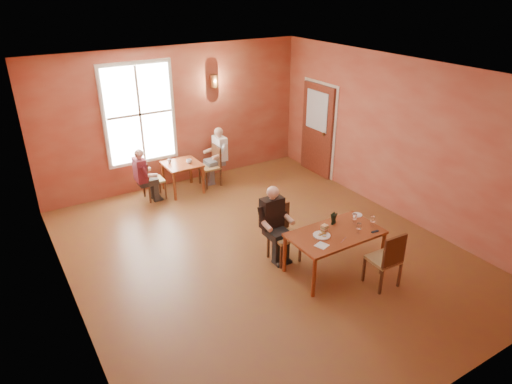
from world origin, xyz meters
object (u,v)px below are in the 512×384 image
main_table (334,251)px  second_table (183,177)px  chair_diner_white (210,166)px  diner_white (211,159)px  chair_diner_maroon (154,179)px  diner_maroon (152,174)px  diner_main (286,228)px  chair_empty (383,258)px  chair_diner_main (284,235)px

main_table → second_table: main_table is taller
main_table → chair_diner_white: chair_diner_white is taller
chair_diner_white → diner_white: diner_white is taller
chair_diner_maroon → diner_white: bearing=90.0°
diner_maroon → chair_diner_maroon: bearing=90.0°
diner_white → chair_diner_maroon: diner_white is taller
chair_diner_white → diner_main: bearing=174.7°
chair_empty → diner_white: diner_white is taller
chair_diner_white → diner_maroon: bearing=90.0°
diner_white → diner_main: bearing=174.2°
chair_diner_main → second_table: (-0.34, 3.34, -0.14)m
main_table → diner_white: bearing=92.3°
main_table → diner_maroon: 4.28m
main_table → second_table: bearing=101.9°
chair_diner_white → diner_white: (0.03, 0.00, 0.16)m
chair_diner_main → second_table: bearing=-84.2°
chair_empty → diner_maroon: 5.03m
chair_diner_main → diner_white: (0.34, 3.34, 0.14)m
second_table → chair_diner_maroon: size_ratio=0.86×
main_table → chair_diner_main: bearing=127.6°
diner_maroon → chair_diner_main: bearing=17.0°
chair_empty → diner_white: (-0.54, 4.66, 0.15)m
chair_diner_white → diner_maroon: diner_maroon is taller
second_table → diner_maroon: size_ratio=0.65×
chair_empty → diner_maroon: bearing=114.4°
chair_diner_main → chair_empty: size_ratio=1.01×
diner_white → chair_diner_maroon: 1.34m
chair_diner_white → chair_diner_maroon: (-1.30, 0.00, -0.02)m
main_table → second_table: (-0.84, 3.99, -0.02)m
main_table → chair_diner_white: size_ratio=1.63×
chair_empty → chair_diner_maroon: 5.02m
main_table → chair_diner_maroon: (-1.49, 3.99, 0.09)m
chair_diner_main → diner_main: diner_main is taller
chair_diner_maroon → chair_empty: bearing=21.8°
diner_main → second_table: size_ratio=1.65×
diner_white → diner_maroon: bearing=90.0°
diner_main → chair_empty: diner_main is taller
diner_white → main_table: bearing=-177.7°
diner_main → chair_diner_white: bearing=-95.3°
chair_diner_main → diner_maroon: bearing=-73.0°
second_table → diner_maroon: bearing=180.0°
main_table → diner_maroon: bearing=110.8°
chair_diner_maroon → diner_maroon: (-0.03, 0.00, 0.13)m
second_table → chair_diner_maroon: 0.66m
main_table → diner_white: diner_white is taller
chair_empty → chair_diner_maroon: chair_empty is taller
chair_diner_main → second_table: size_ratio=1.27×
chair_diner_main → diner_maroon: 3.50m
main_table → chair_diner_main: chair_diner_main is taller
chair_empty → main_table: bearing=121.6°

